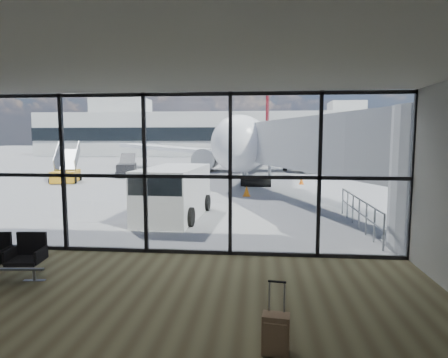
% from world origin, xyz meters
% --- Properties ---
extents(ground, '(220.00, 220.00, 0.00)m').
position_xyz_m(ground, '(0.00, 40.00, 0.00)').
color(ground, slate).
rests_on(ground, ground).
extents(lounge_shell, '(12.02, 8.01, 4.51)m').
position_xyz_m(lounge_shell, '(0.00, -4.80, 2.65)').
color(lounge_shell, brown).
rests_on(lounge_shell, ground).
extents(glass_curtain_wall, '(12.10, 0.12, 4.50)m').
position_xyz_m(glass_curtain_wall, '(0.00, 0.00, 2.25)').
color(glass_curtain_wall, white).
rests_on(glass_curtain_wall, ground).
extents(jet_bridge, '(8.00, 16.50, 4.33)m').
position_xyz_m(jet_bridge, '(4.90, 7.07, 2.76)').
color(jet_bridge, '#A9ABAE').
rests_on(jet_bridge, ground).
extents(apron_railing, '(0.06, 5.46, 1.11)m').
position_xyz_m(apron_railing, '(5.60, 3.50, 0.72)').
color(apron_railing, gray).
rests_on(apron_railing, ground).
extents(far_terminal, '(80.00, 12.20, 11.00)m').
position_xyz_m(far_terminal, '(-0.59, 61.97, 4.21)').
color(far_terminal, '#A7A7A2').
rests_on(far_terminal, ground).
extents(tree_0, '(4.95, 4.95, 7.12)m').
position_xyz_m(tree_0, '(-45.00, 72.00, 4.63)').
color(tree_0, '#382619').
rests_on(tree_0, ground).
extents(tree_1, '(5.61, 5.61, 8.07)m').
position_xyz_m(tree_1, '(-39.00, 72.00, 5.25)').
color(tree_1, '#382619').
rests_on(tree_1, ground).
extents(tree_2, '(6.27, 6.27, 9.03)m').
position_xyz_m(tree_2, '(-33.00, 72.00, 5.88)').
color(tree_2, '#382619').
rests_on(tree_2, ground).
extents(tree_3, '(4.95, 4.95, 7.12)m').
position_xyz_m(tree_3, '(-27.00, 72.00, 4.63)').
color(tree_3, '#382619').
rests_on(tree_3, ground).
extents(tree_4, '(5.61, 5.61, 8.07)m').
position_xyz_m(tree_4, '(-21.00, 72.00, 5.25)').
color(tree_4, '#382619').
rests_on(tree_4, ground).
extents(tree_5, '(6.27, 6.27, 9.03)m').
position_xyz_m(tree_5, '(-15.00, 72.00, 5.88)').
color(tree_5, '#382619').
rests_on(tree_5, ground).
extents(suitcase, '(0.44, 0.34, 1.11)m').
position_xyz_m(suitcase, '(2.26, -4.81, 0.34)').
color(suitcase, brown).
rests_on(suitcase, ground).
extents(airliner, '(31.40, 36.43, 9.38)m').
position_xyz_m(airliner, '(1.94, 29.05, 2.86)').
color(airliner, white).
rests_on(airliner, ground).
extents(service_van, '(2.56, 4.89, 2.08)m').
position_xyz_m(service_van, '(-1.51, 4.71, 1.07)').
color(service_van, silver).
rests_on(service_van, ground).
extents(belt_loader, '(2.50, 4.38, 1.92)m').
position_xyz_m(belt_loader, '(-9.32, 20.89, 0.64)').
color(belt_loader, black).
rests_on(belt_loader, ground).
extents(mobile_stairs, '(2.52, 3.73, 2.41)m').
position_xyz_m(mobile_stairs, '(-12.38, 16.41, 0.58)').
color(mobile_stairs, '#C68717').
rests_on(mobile_stairs, ground).
extents(traffic_cone_a, '(0.46, 0.46, 0.65)m').
position_xyz_m(traffic_cone_a, '(-3.41, 13.49, 0.31)').
color(traffic_cone_a, '#FF4B0D').
rests_on(traffic_cone_a, ground).
extents(traffic_cone_b, '(0.42, 0.42, 0.60)m').
position_xyz_m(traffic_cone_b, '(1.30, 10.76, 0.28)').
color(traffic_cone_b, orange).
rests_on(traffic_cone_b, ground).
extents(traffic_cone_c, '(0.36, 0.36, 0.52)m').
position_xyz_m(traffic_cone_c, '(5.00, 16.63, 0.25)').
color(traffic_cone_c, '#DC5F0B').
rests_on(traffic_cone_c, ground).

